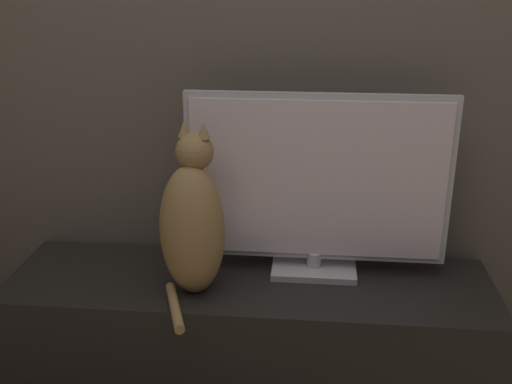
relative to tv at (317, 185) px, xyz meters
The scene contains 3 objects.
tv_stand 0.56m from the tv, 158.86° to the right, with size 1.48×0.42×0.46m.
tv is the anchor object (origin of this frame).
cat 0.39m from the tv, 156.41° to the right, with size 0.23×0.34×0.51m.
Camera 1 is at (0.18, -0.64, 1.35)m, focal length 42.00 mm.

